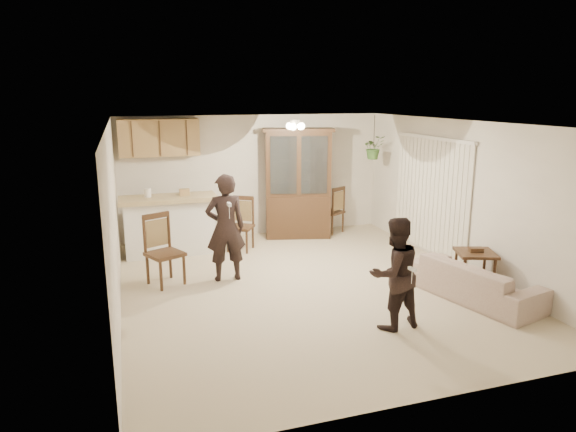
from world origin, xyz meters
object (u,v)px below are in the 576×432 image
object	(u,v)px
adult	(225,225)
chair_bar	(166,265)
child	(394,277)
chair_hutch_left	(240,236)
china_hutch	(298,184)
side_table	(474,270)
chair_hutch_right	(331,219)
sofa	(475,275)

from	to	relation	value
adult	chair_bar	xyz separation A→B (m)	(-0.94, 0.08, -0.59)
child	chair_hutch_left	world-z (taller)	child
child	china_hutch	size ratio (longest dim) A/B	0.60
adult	chair_bar	size ratio (longest dim) A/B	1.62
child	chair_bar	bearing A→B (deg)	-50.52
child	chair_bar	xyz separation A→B (m)	(-2.62, 2.44, -0.36)
adult	chair_hutch_left	size ratio (longest dim) A/B	1.77
china_hutch	side_table	distance (m)	4.08
chair_hutch_right	side_table	bearing A→B (deg)	72.14
chair_bar	adult	bearing A→B (deg)	-30.54
side_table	china_hutch	bearing A→B (deg)	113.05
adult	child	distance (m)	2.90
adult	chair_hutch_left	xyz separation A→B (m)	(0.56, 1.50, -0.61)
side_table	chair_hutch_right	xyz separation A→B (m)	(-0.78, 3.78, -0.03)
child	chair_hutch_right	size ratio (longest dim) A/B	1.34
china_hutch	chair_hutch_right	bearing A→B (deg)	21.19
sofa	child	size ratio (longest dim) A/B	1.39
child	chair_hutch_right	xyz separation A→B (m)	(1.03, 4.56, -0.39)
adult	chair_hutch_left	world-z (taller)	adult
side_table	child	bearing A→B (deg)	-156.76
child	chair_hutch_right	world-z (taller)	child
side_table	chair_bar	world-z (taller)	chair_bar
side_table	chair_hutch_left	world-z (taller)	chair_hutch_left
adult	side_table	distance (m)	3.88
adult	china_hutch	bearing A→B (deg)	-130.98
sofa	adult	bearing A→B (deg)	45.75
child	chair_bar	distance (m)	3.60
chair_bar	chair_hutch_right	bearing A→B (deg)	4.27
china_hutch	chair_bar	size ratio (longest dim) A/B	2.02
child	adult	bearing A→B (deg)	-62.24
side_table	chair_hutch_left	bearing A→B (deg)	133.48
adult	side_table	size ratio (longest dim) A/B	2.56
child	chair_hutch_left	size ratio (longest dim) A/B	1.33
china_hutch	chair_bar	bearing A→B (deg)	-130.32
chair_hutch_right	chair_hutch_left	bearing A→B (deg)	-11.57
side_table	chair_hutch_right	size ratio (longest dim) A/B	0.70
adult	chair_hutch_right	xyz separation A→B (m)	(2.70, 2.19, -0.62)
chair_hutch_right	adult	bearing A→B (deg)	9.50
side_table	adult	bearing A→B (deg)	155.56
chair_bar	chair_hutch_left	size ratio (longest dim) A/B	1.09
sofa	child	world-z (taller)	child
adult	chair_bar	distance (m)	1.12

